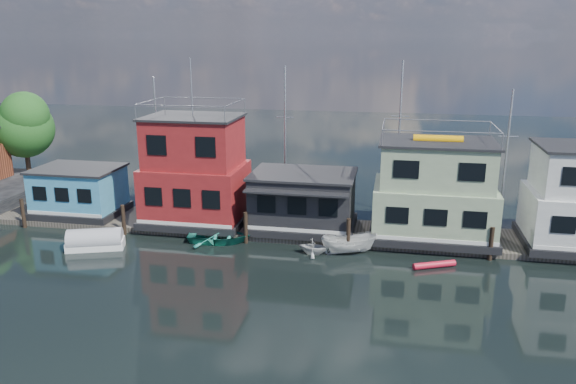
% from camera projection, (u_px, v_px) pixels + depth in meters
% --- Properties ---
extents(ground, '(160.00, 160.00, 0.00)m').
position_uv_depth(ground, '(274.00, 310.00, 29.13)').
color(ground, black).
rests_on(ground, ground).
extents(dock, '(48.00, 5.00, 0.40)m').
position_uv_depth(dock, '(310.00, 230.00, 40.43)').
color(dock, '#595147').
rests_on(dock, ground).
extents(houseboat_blue, '(6.40, 4.90, 3.66)m').
position_uv_depth(houseboat_blue, '(79.00, 191.00, 43.19)').
color(houseboat_blue, black).
rests_on(houseboat_blue, dock).
extents(houseboat_red, '(7.40, 5.90, 11.86)m').
position_uv_depth(houseboat_red, '(195.00, 173.00, 40.93)').
color(houseboat_red, black).
rests_on(houseboat_red, dock).
extents(houseboat_dark, '(7.40, 6.10, 4.06)m').
position_uv_depth(houseboat_dark, '(303.00, 201.00, 39.90)').
color(houseboat_dark, black).
rests_on(houseboat_dark, dock).
extents(houseboat_green, '(8.40, 5.90, 7.03)m').
position_uv_depth(houseboat_green, '(434.00, 192.00, 37.97)').
color(houseboat_green, black).
rests_on(houseboat_green, dock).
extents(pilings, '(42.28, 0.28, 2.20)m').
position_uv_depth(pilings, '(299.00, 231.00, 37.60)').
color(pilings, '#2D2116').
rests_on(pilings, ground).
extents(background_masts, '(36.40, 0.16, 12.00)m').
position_uv_depth(background_masts, '(382.00, 144.00, 43.79)').
color(background_masts, silver).
rests_on(background_masts, ground).
extents(dinghy_teal, '(4.72, 3.68, 0.89)m').
position_uv_depth(dinghy_teal, '(219.00, 236.00, 38.55)').
color(dinghy_teal, teal).
rests_on(dinghy_teal, ground).
extents(tarp_runabout, '(3.95, 2.57, 1.49)m').
position_uv_depth(tarp_runabout, '(95.00, 241.00, 37.37)').
color(tarp_runabout, white).
rests_on(tarp_runabout, ground).
extents(red_kayak, '(2.67, 1.50, 0.40)m').
position_uv_depth(red_kayak, '(434.00, 265.00, 34.37)').
color(red_kayak, red).
rests_on(red_kayak, ground).
extents(motorboat, '(3.88, 2.27, 1.41)m').
position_uv_depth(motorboat, '(349.00, 244.00, 36.43)').
color(motorboat, silver).
rests_on(motorboat, ground).
extents(dinghy_white, '(2.18, 1.92, 1.08)m').
position_uv_depth(dinghy_white, '(314.00, 246.00, 36.42)').
color(dinghy_white, silver).
rests_on(dinghy_white, ground).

